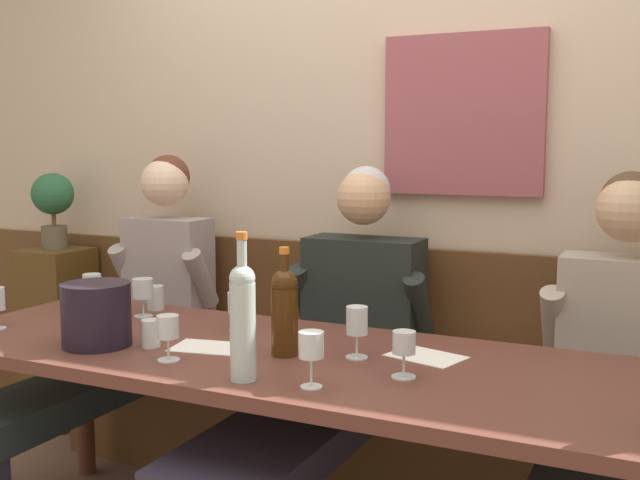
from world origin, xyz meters
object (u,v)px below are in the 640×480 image
wine_glass_center_front (357,324)px  water_tumbler_right (155,298)px  wine_bottle_green_tall (243,317)px  person_center_right_seat (115,328)px  ice_bucket (96,314)px  wine_glass_mid_right (168,329)px  person_left_seat (613,400)px  wine_glass_near_bucket (311,348)px  wall_bench (366,419)px  person_right_seat (323,363)px  wine_glass_center_rear (237,305)px  wine_glass_mid_left (143,291)px  wine_bottle_clear_water (285,309)px  wine_glass_right_end (404,346)px  dining_table (281,376)px  potted_plant (53,201)px  wine_glass_by_bottle (92,287)px  water_tumbler_center (151,333)px

wine_glass_center_front → water_tumbler_right: bearing=163.7°
wine_bottle_green_tall → person_center_right_seat: bearing=147.6°
ice_bucket → wine_glass_mid_right: (0.30, -0.04, -0.00)m
person_left_seat → water_tumbler_right: person_left_seat is taller
wine_glass_near_bucket → person_center_right_seat: bearing=152.9°
person_center_right_seat → wall_bench: bearing=21.8°
person_right_seat → wine_glass_center_rear: person_right_seat is taller
ice_bucket → wine_bottle_green_tall: size_ratio=0.54×
wine_glass_mid_left → wine_glass_mid_right: bearing=-44.7°
wine_bottle_clear_water → person_left_seat: bearing=21.4°
wine_glass_center_front → person_center_right_seat: bearing=165.9°
wall_bench → wine_glass_near_bucket: wall_bench is taller
wine_glass_right_end → dining_table: bearing=168.8°
wine_glass_mid_left → potted_plant: potted_plant is taller
wine_glass_by_bottle → water_tumbler_right: 0.24m
wine_glass_near_bucket → wine_bottle_green_tall: bearing=-173.8°
person_left_seat → wine_bottle_clear_water: bearing=-158.6°
person_right_seat → wine_glass_by_bottle: (-0.83, -0.19, 0.23)m
person_right_seat → wine_glass_center_rear: (-0.25, -0.15, 0.21)m
wine_glass_near_bucket → wine_glass_center_rear: 0.65m
person_center_right_seat → wine_glass_mid_left: 0.33m
wine_bottle_green_tall → wine_glass_center_rear: 0.55m
wall_bench → wine_glass_near_bucket: bearing=-76.3°
water_tumbler_center → wine_bottle_green_tall: bearing=-20.5°
ice_bucket → wine_glass_by_bottle: (-0.29, 0.31, 0.01)m
person_center_right_seat → potted_plant: (-0.70, 0.40, 0.45)m
ice_bucket → wine_glass_right_end: bearing=5.9°
water_tumbler_right → potted_plant: bearing=155.5°
wine_glass_center_front → person_left_seat: bearing=22.4°
person_right_seat → wine_glass_near_bucket: (0.24, -0.58, 0.22)m
wine_glass_mid_right → wine_glass_near_bucket: wine_glass_near_bucket is taller
wine_glass_near_bucket → water_tumbler_right: bearing=148.4°
wine_glass_near_bucket → wine_glass_center_front: (-0.00, 0.30, -0.00)m
wine_glass_mid_right → person_right_seat: bearing=66.1°
person_right_seat → wine_bottle_clear_water: (0.04, -0.34, 0.26)m
ice_bucket → wine_glass_mid_right: bearing=-7.8°
dining_table → person_right_seat: size_ratio=1.84×
person_right_seat → wine_bottle_green_tall: size_ratio=3.21×
wine_glass_by_bottle → wine_glass_right_end: (1.26, -0.21, -0.02)m
wall_bench → wine_glass_center_rear: bearing=-115.9°
wall_bench → person_right_seat: person_right_seat is taller
dining_table → wine_glass_near_bucket: 0.40m
water_tumbler_center → wine_glass_by_bottle: bearing=151.2°
wine_bottle_green_tall → water_tumbler_right: 0.96m
ice_bucket → water_tumbler_right: size_ratio=2.32×
person_right_seat → wine_glass_center_rear: 0.36m
wine_bottle_green_tall → wine_glass_by_bottle: (-0.88, 0.41, -0.06)m
person_right_seat → wine_glass_center_front: 0.43m
water_tumbler_right → wine_glass_center_front: bearing=-16.3°
wine_glass_mid_right → water_tumbler_center: 0.18m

